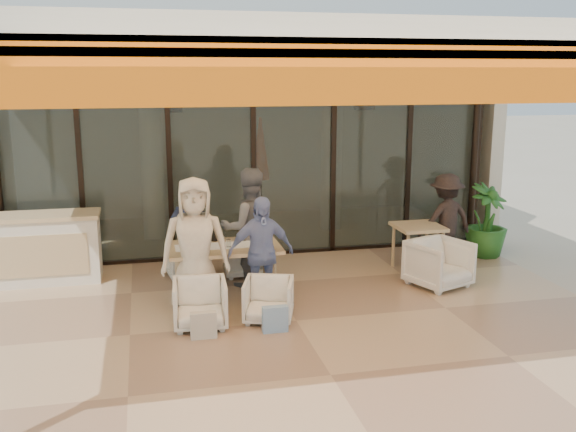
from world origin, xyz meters
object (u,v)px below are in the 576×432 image
at_px(dining_table, 224,250).
at_px(standing_woman, 446,219).
at_px(diner_periwinkle, 261,253).
at_px(diner_cream, 195,246).
at_px(chair_far_right, 244,256).
at_px(host_counter, 35,249).
at_px(side_table, 418,232).
at_px(potted_palm, 486,221).
at_px(chair_near_right, 268,298).
at_px(side_chair, 439,262).
at_px(diner_navy, 190,238).
at_px(chair_near_left, 200,302).
at_px(chair_far_left, 188,260).
at_px(diner_grey, 249,228).

bearing_deg(dining_table, standing_woman, 12.94).
distance_m(dining_table, diner_periwinkle, 0.63).
bearing_deg(diner_cream, chair_far_right, 62.46).
distance_m(host_counter, standing_woman, 6.26).
bearing_deg(diner_periwinkle, side_table, 15.26).
bearing_deg(host_counter, potted_palm, -1.37).
relative_size(host_counter, chair_far_right, 2.97).
xyz_separation_m(chair_near_right, side_chair, (2.63, 0.73, 0.08)).
relative_size(host_counter, diner_navy, 1.21).
xyz_separation_m(side_table, side_chair, (0.00, -0.75, -0.26)).
distance_m(host_counter, chair_near_left, 3.08).
relative_size(dining_table, chair_near_right, 2.49).
relative_size(diner_cream, side_chair, 2.30).
distance_m(host_counter, diner_navy, 2.32).
bearing_deg(chair_near_right, potted_palm, 43.25).
height_order(diner_periwinkle, side_table, diner_periwinkle).
height_order(host_counter, standing_woman, standing_woman).
xyz_separation_m(chair_near_right, diner_navy, (-0.84, 1.40, 0.47)).
relative_size(dining_table, diner_navy, 0.98).
xyz_separation_m(host_counter, diner_periwinkle, (3.01, -1.68, 0.21)).
distance_m(chair_near_left, diner_cream, 0.75).
relative_size(side_table, potted_palm, 0.60).
bearing_deg(chair_far_left, diner_navy, 82.54).
distance_m(diner_cream, diner_periwinkle, 0.85).
bearing_deg(diner_navy, potted_palm, -169.67).
bearing_deg(diner_grey, side_chair, 161.98).
xyz_separation_m(chair_far_left, chair_far_right, (0.84, 0.00, 0.01)).
height_order(dining_table, chair_near_right, dining_table).
bearing_deg(chair_near_right, host_counter, 161.18).
bearing_deg(diner_navy, side_chair, 172.43).
bearing_deg(dining_table, host_counter, 154.71).
distance_m(side_table, standing_woman, 0.69).
bearing_deg(potted_palm, side_chair, -138.76).
xyz_separation_m(side_chair, standing_woman, (0.61, 1.06, 0.35)).
bearing_deg(host_counter, chair_far_right, -5.25).
xyz_separation_m(chair_near_left, chair_near_right, (0.84, -0.00, -0.02)).
bearing_deg(chair_far_right, dining_table, 67.80).
height_order(chair_far_right, diner_navy, diner_navy).
bearing_deg(potted_palm, host_counter, 178.63).
distance_m(chair_far_left, potted_palm, 4.93).
distance_m(dining_table, chair_near_right, 1.12).
bearing_deg(diner_grey, diner_periwinkle, 86.18).
relative_size(chair_far_right, potted_palm, 0.51).
bearing_deg(diner_cream, side_chair, 7.29).
distance_m(chair_far_right, diner_cream, 1.73).
bearing_deg(dining_table, chair_far_right, 65.73).
xyz_separation_m(chair_far_right, diner_periwinkle, (-0.00, -1.40, 0.43)).
distance_m(chair_near_right, side_chair, 2.73).
bearing_deg(diner_cream, host_counter, 145.72).
distance_m(chair_far_right, side_table, 2.68).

